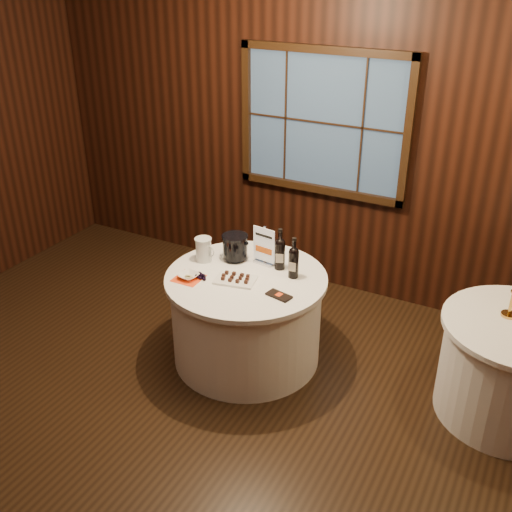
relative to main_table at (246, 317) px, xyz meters
The scene contains 15 objects.
ground 1.07m from the main_table, 90.00° to the right, with size 6.00×6.00×0.00m, color black.
back_wall 1.88m from the main_table, 90.00° to the left, with size 6.00×0.10×3.00m.
main_table is the anchor object (origin of this frame).
side_table 2.02m from the main_table, ahead, with size 1.08×1.08×0.77m.
sign_stand 0.56m from the main_table, 83.64° to the left, with size 0.20×0.12×0.33m.
port_bottle_left 0.61m from the main_table, 53.54° to the left, with size 0.08×0.10×0.35m.
port_bottle_right 0.64m from the main_table, 26.25° to the left, with size 0.08×0.09×0.34m.
ice_bucket 0.58m from the main_table, 136.35° to the left, with size 0.22×0.22×0.22m.
chocolate_plate 0.42m from the main_table, 108.23° to the right, with size 0.35×0.27×0.04m.
chocolate_box 0.56m from the main_table, 23.15° to the right, with size 0.19×0.09×0.02m, color black.
grape_bunch 0.53m from the main_table, 147.87° to the right, with size 0.18×0.11×0.04m.
glass_pitcher 0.65m from the main_table, behind, with size 0.18×0.14×0.20m.
orange_napkin 0.59m from the main_table, 147.16° to the right, with size 0.21×0.21×0.00m, color #FD4615.
cracker_bowl 0.60m from the main_table, 147.16° to the right, with size 0.15×0.15×0.04m, color white.
brass_candlestick 2.00m from the main_table, 10.92° to the left, with size 0.11×0.11×0.38m.
Camera 1 is at (2.00, -2.58, 3.05)m, focal length 42.00 mm.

